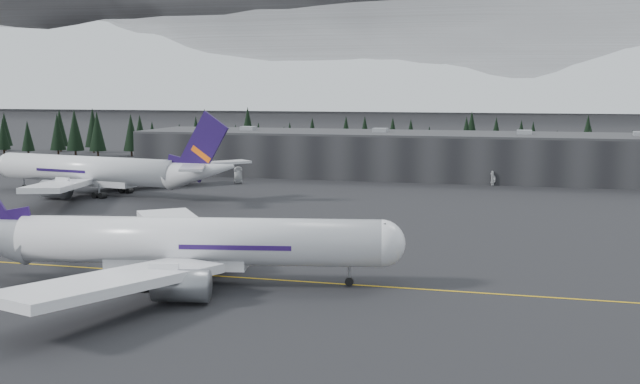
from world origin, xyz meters
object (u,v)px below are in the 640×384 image
(jet_main, at_px, (156,241))
(gse_vehicle_b, at_px, (493,183))
(terminal, at_px, (415,155))
(gse_vehicle_a, at_px, (238,181))
(jet_parked, at_px, (107,171))

(jet_main, bearing_deg, gse_vehicle_b, 61.51)
(terminal, bearing_deg, gse_vehicle_a, -146.07)
(jet_parked, height_order, gse_vehicle_a, jet_parked)
(jet_parked, bearing_deg, terminal, -128.12)
(terminal, relative_size, gse_vehicle_a, 34.63)
(terminal, relative_size, jet_parked, 2.34)
(jet_parked, relative_size, gse_vehicle_b, 17.81)
(terminal, distance_m, jet_main, 133.15)
(gse_vehicle_b, bearing_deg, terminal, -125.64)
(jet_main, relative_size, jet_parked, 0.95)
(jet_main, height_order, jet_parked, jet_parked)
(gse_vehicle_a, bearing_deg, terminal, 11.88)
(terminal, xyz_separation_m, jet_main, (-14.90, -132.31, -0.83))
(gse_vehicle_b, bearing_deg, gse_vehicle_a, -80.30)
(jet_main, height_order, gse_vehicle_a, jet_main)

